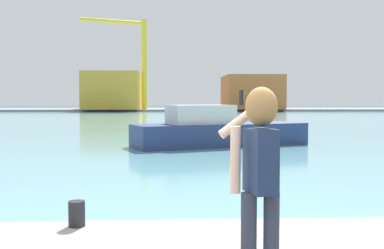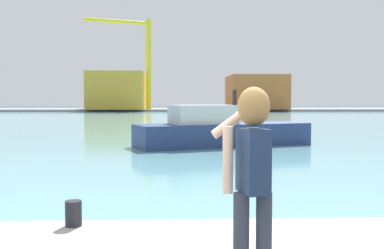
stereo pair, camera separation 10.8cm
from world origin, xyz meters
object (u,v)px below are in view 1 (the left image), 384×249
at_px(port_crane, 136,54).
at_px(warehouse_right, 251,92).
at_px(person_photographer, 259,165).
at_px(warehouse_left, 113,91).
at_px(harbor_bollard, 77,214).
at_px(boat_moored, 217,131).

bearing_deg(port_crane, warehouse_right, 5.98).
relative_size(person_photographer, warehouse_right, 0.13).
bearing_deg(person_photographer, warehouse_left, -4.86).
height_order(person_photographer, warehouse_right, warehouse_right).
bearing_deg(warehouse_right, harbor_bollard, -101.70).
height_order(boat_moored, port_crane, port_crane).
xyz_separation_m(harbor_bollard, warehouse_left, (-9.71, 85.33, 3.23)).
bearing_deg(boat_moored, person_photographer, -114.72).
bearing_deg(warehouse_right, port_crane, -174.02).
relative_size(person_photographer, warehouse_left, 0.13).
distance_m(harbor_bollard, warehouse_right, 87.39).
bearing_deg(warehouse_right, boat_moored, -101.55).
distance_m(harbor_bollard, port_crane, 83.93).
relative_size(warehouse_left, port_crane, 0.77).
height_order(harbor_bollard, port_crane, port_crane).
relative_size(person_photographer, port_crane, 0.10).
height_order(harbor_bollard, warehouse_left, warehouse_left).
xyz_separation_m(person_photographer, warehouse_left, (-11.68, 87.31, 2.33)).
xyz_separation_m(warehouse_left, port_crane, (4.74, -2.18, 7.07)).
distance_m(warehouse_right, port_crane, 23.96).
distance_m(warehouse_left, warehouse_right, 27.42).
bearing_deg(person_photographer, harbor_bollard, 32.37).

